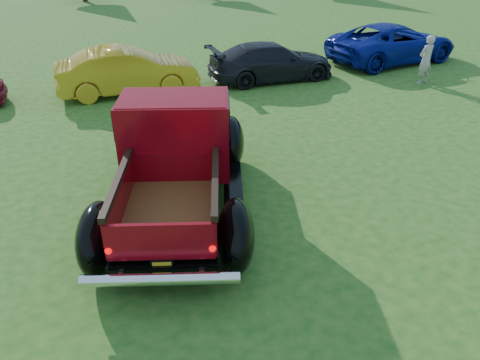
{
  "coord_description": "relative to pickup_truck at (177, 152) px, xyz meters",
  "views": [
    {
      "loc": [
        -2.14,
        -6.84,
        4.9
      ],
      "look_at": [
        -0.12,
        0.2,
        0.9
      ],
      "focal_mm": 35.0,
      "sensor_mm": 36.0,
      "label": 1
    }
  ],
  "objects": [
    {
      "name": "show_car_blue",
      "position": [
        10.05,
        8.32,
        -0.25
      ],
      "size": [
        5.82,
        3.57,
        1.51
      ],
      "primitive_type": "imported",
      "rotation": [
        0.0,
        0.0,
        1.78
      ],
      "color": "navy",
      "rests_on": "ground"
    },
    {
      "name": "spectator",
      "position": [
        9.51,
        5.4,
        -0.18
      ],
      "size": [
        0.68,
        0.53,
        1.66
      ],
      "primitive_type": "imported",
      "rotation": [
        0.0,
        0.0,
        3.38
      ],
      "color": "#B5AB9C",
      "rests_on": "ground"
    },
    {
      "name": "ground",
      "position": [
        1.03,
        -1.47,
        -1.01
      ],
      "size": [
        120.0,
        120.0,
        0.0
      ],
      "primitive_type": "plane",
      "color": "#225618",
      "rests_on": "ground"
    },
    {
      "name": "pickup_truck",
      "position": [
        0.0,
        0.0,
        0.0
      ],
      "size": [
        3.77,
        6.05,
        2.12
      ],
      "rotation": [
        0.0,
        0.0,
        -0.24
      ],
      "color": "black",
      "rests_on": "ground"
    },
    {
      "name": "show_car_yellow",
      "position": [
        -0.49,
        7.14,
        -0.27
      ],
      "size": [
        4.58,
        1.87,
        1.48
      ],
      "primitive_type": "imported",
      "rotation": [
        0.0,
        0.0,
        1.64
      ],
      "color": "gold",
      "rests_on": "ground"
    },
    {
      "name": "show_car_grey",
      "position": [
        4.53,
        7.28,
        -0.35
      ],
      "size": [
        4.61,
        2.13,
        1.31
      ],
      "primitive_type": "imported",
      "rotation": [
        0.0,
        0.0,
        1.64
      ],
      "color": "black",
      "rests_on": "ground"
    }
  ]
}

